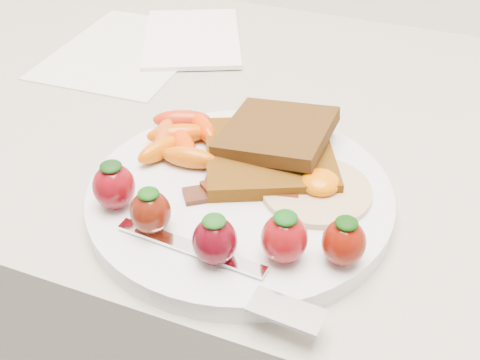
% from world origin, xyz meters
% --- Properties ---
extents(plate, '(0.27, 0.27, 0.02)m').
position_xyz_m(plate, '(0.02, 1.54, 0.91)').
color(plate, silver).
rests_on(plate, counter).
extents(toast_lower, '(0.16, 0.16, 0.01)m').
position_xyz_m(toast_lower, '(0.03, 1.59, 0.93)').
color(toast_lower, black).
rests_on(toast_lower, plate).
extents(toast_upper, '(0.10, 0.10, 0.02)m').
position_xyz_m(toast_upper, '(0.03, 1.61, 0.94)').
color(toast_upper, black).
rests_on(toast_upper, toast_lower).
extents(fried_egg, '(0.12, 0.12, 0.02)m').
position_xyz_m(fried_egg, '(0.08, 1.56, 0.92)').
color(fried_egg, beige).
rests_on(fried_egg, plate).
extents(bacon_strips, '(0.10, 0.09, 0.01)m').
position_xyz_m(bacon_strips, '(0.02, 1.54, 0.92)').
color(bacon_strips, black).
rests_on(bacon_strips, plate).
extents(baby_carrots, '(0.09, 0.10, 0.02)m').
position_xyz_m(baby_carrots, '(-0.06, 1.58, 0.93)').
color(baby_carrots, '#CA4B00').
rests_on(baby_carrots, plate).
extents(strawberries, '(0.23, 0.07, 0.04)m').
position_xyz_m(strawberries, '(0.02, 1.47, 0.94)').
color(strawberries, maroon).
rests_on(strawberries, plate).
extents(fork, '(0.18, 0.06, 0.00)m').
position_xyz_m(fork, '(0.05, 1.44, 0.92)').
color(fork, white).
rests_on(fork, plate).
extents(paper_sheet, '(0.18, 0.24, 0.00)m').
position_xyz_m(paper_sheet, '(-0.24, 1.78, 0.90)').
color(paper_sheet, silver).
rests_on(paper_sheet, counter).
extents(notepad, '(0.19, 0.22, 0.01)m').
position_xyz_m(notepad, '(-0.17, 1.84, 0.91)').
color(notepad, white).
rests_on(notepad, paper_sheet).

